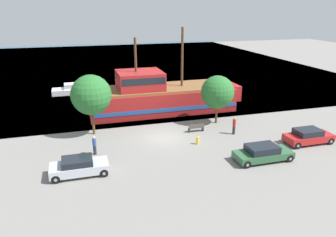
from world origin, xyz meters
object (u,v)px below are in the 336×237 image
(parked_car_curb_rear, at_px, (79,166))
(pedestrian_walking_far, at_px, (234,126))
(parked_car_curb_front, at_px, (308,136))
(parked_car_curb_mid, at_px, (263,153))
(moored_boat_dockside, at_px, (79,89))
(fire_hydrant, at_px, (198,140))
(pedestrian_walking_near, at_px, (94,145))
(pirate_ship, at_px, (160,96))
(bench_promenade_east, at_px, (196,128))

(parked_car_curb_rear, relative_size, pedestrian_walking_far, 2.46)
(parked_car_curb_front, bearing_deg, parked_car_curb_mid, -161.64)
(moored_boat_dockside, xyz_separation_m, fire_hydrant, (9.84, -22.22, -0.14))
(moored_boat_dockside, bearing_deg, pedestrian_walking_near, -88.34)
(pirate_ship, bearing_deg, bench_promenade_east, -77.38)
(pirate_ship, distance_m, pedestrian_walking_near, 13.43)
(bench_promenade_east, bearing_deg, parked_car_curb_rear, -153.14)
(parked_car_curb_mid, height_order, pedestrian_walking_far, pedestrian_walking_far)
(pirate_ship, height_order, parked_car_curb_mid, pirate_ship)
(parked_car_curb_front, height_order, pedestrian_walking_far, pedestrian_walking_far)
(parked_car_curb_mid, relative_size, fire_hydrant, 6.21)
(moored_boat_dockside, distance_m, pedestrian_walking_near, 21.83)
(pirate_ship, distance_m, pedestrian_walking_far, 10.75)
(pedestrian_walking_near, bearing_deg, parked_car_curb_rear, -112.81)
(parked_car_curb_front, height_order, parked_car_curb_mid, parked_car_curb_front)
(parked_car_curb_front, bearing_deg, moored_boat_dockside, 128.40)
(parked_car_curb_front, xyz_separation_m, bench_promenade_east, (-8.85, 5.61, -0.26))
(parked_car_curb_front, height_order, pedestrian_walking_near, pedestrian_walking_near)
(parked_car_curb_front, height_order, fire_hydrant, parked_car_curb_front)
(pedestrian_walking_near, bearing_deg, parked_car_curb_mid, -20.90)
(parked_car_curb_front, relative_size, fire_hydrant, 5.81)
(fire_hydrant, bearing_deg, parked_car_curb_front, -14.97)
(pirate_ship, xyz_separation_m, pedestrian_walking_near, (-8.47, -10.37, -0.98))
(moored_boat_dockside, bearing_deg, pedestrian_walking_far, -55.81)
(pedestrian_walking_near, bearing_deg, bench_promenade_east, 14.13)
(pirate_ship, distance_m, fire_hydrant, 10.88)
(pirate_ship, relative_size, moored_boat_dockside, 2.38)
(parked_car_curb_mid, relative_size, parked_car_curb_rear, 1.11)
(moored_boat_dockside, relative_size, parked_car_curb_front, 1.74)
(parked_car_curb_rear, bearing_deg, parked_car_curb_front, 0.77)
(fire_hydrant, xyz_separation_m, pedestrian_walking_far, (4.35, 1.34, 0.47))
(bench_promenade_east, height_order, pedestrian_walking_near, pedestrian_walking_near)
(parked_car_curb_rear, xyz_separation_m, pedestrian_walking_far, (14.95, 4.25, 0.20))
(moored_boat_dockside, relative_size, pedestrian_walking_near, 4.68)
(pirate_ship, relative_size, fire_hydrant, 24.03)
(fire_hydrant, height_order, pedestrian_walking_near, pedestrian_walking_near)
(pedestrian_walking_far, bearing_deg, fire_hydrant, -162.84)
(pirate_ship, bearing_deg, pedestrian_walking_far, -61.66)
(parked_car_curb_mid, distance_m, bench_promenade_east, 8.12)
(pedestrian_walking_far, bearing_deg, pedestrian_walking_near, -176.02)
(parked_car_curb_front, relative_size, pedestrian_walking_far, 2.55)
(bench_promenade_east, relative_size, pedestrian_walking_far, 0.91)
(moored_boat_dockside, xyz_separation_m, parked_car_curb_front, (19.70, -24.86, 0.15))
(moored_boat_dockside, relative_size, pedestrian_walking_far, 4.43)
(parked_car_curb_mid, relative_size, pedestrian_walking_near, 2.88)
(moored_boat_dockside, height_order, pedestrian_walking_near, pedestrian_walking_near)
(parked_car_curb_front, bearing_deg, fire_hydrant, 165.03)
(fire_hydrant, height_order, pedestrian_walking_far, pedestrian_walking_far)
(parked_car_curb_rear, relative_size, fire_hydrant, 5.60)
(bench_promenade_east, height_order, pedestrian_walking_far, pedestrian_walking_far)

